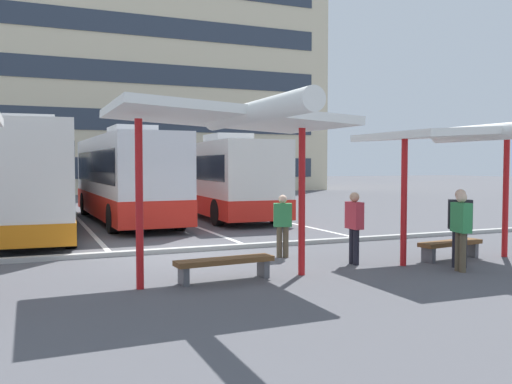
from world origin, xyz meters
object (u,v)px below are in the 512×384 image
(coach_bus_1, at_px, (126,179))
(waiting_shelter_1, at_px, (230,120))
(coach_bus_0, at_px, (34,178))
(waiting_passenger_3, at_px, (461,225))
(coach_bus_2, at_px, (219,179))
(waiting_passenger_1, at_px, (283,222))
(waiting_passenger_2, at_px, (460,222))
(waiting_passenger_0, at_px, (354,223))
(bench_1, at_px, (225,264))
(bench_2, at_px, (450,246))
(waiting_shelter_2, at_px, (467,136))

(coach_bus_1, relative_size, waiting_shelter_1, 2.11)
(coach_bus_0, height_order, waiting_passenger_3, coach_bus_0)
(coach_bus_2, bearing_deg, coach_bus_0, -161.97)
(coach_bus_1, xyz_separation_m, waiting_passenger_1, (2.13, -10.11, -0.84))
(coach_bus_0, xyz_separation_m, waiting_shelter_1, (3.33, -10.66, 1.31))
(waiting_passenger_2, bearing_deg, coach_bus_2, 94.42)
(waiting_passenger_0, distance_m, waiting_passenger_2, 2.30)
(bench_1, distance_m, bench_2, 5.80)
(waiting_passenger_0, relative_size, waiting_passenger_1, 1.07)
(waiting_shelter_2, distance_m, waiting_passenger_1, 4.73)
(coach_bus_0, height_order, coach_bus_1, coach_bus_0)
(coach_bus_0, height_order, bench_1, coach_bus_0)
(coach_bus_2, relative_size, waiting_passenger_3, 6.25)
(waiting_shelter_2, height_order, bench_2, waiting_shelter_2)
(coach_bus_1, xyz_separation_m, waiting_passenger_2, (5.18, -12.81, -0.70))
(waiting_passenger_0, relative_size, waiting_passenger_3, 0.97)
(waiting_shelter_1, distance_m, waiting_shelter_2, 5.80)
(waiting_passenger_2, xyz_separation_m, waiting_passenger_3, (-0.32, -0.37, -0.03))
(bench_2, height_order, waiting_passenger_2, waiting_passenger_2)
(waiting_shelter_1, height_order, bench_1, waiting_shelter_1)
(waiting_shelter_2, relative_size, waiting_passenger_2, 2.75)
(waiting_shelter_1, height_order, bench_2, waiting_shelter_1)
(coach_bus_1, xyz_separation_m, waiting_passenger_3, (4.86, -13.17, -0.73))
(coach_bus_2, bearing_deg, waiting_shelter_2, -83.12)
(waiting_passenger_0, bearing_deg, bench_1, -170.55)
(coach_bus_2, relative_size, waiting_shelter_2, 2.22)
(coach_bus_0, height_order, waiting_passenger_0, coach_bus_0)
(coach_bus_2, bearing_deg, waiting_shelter_1, -107.85)
(coach_bus_2, bearing_deg, waiting_passenger_3, -87.00)
(coach_bus_1, bearing_deg, bench_2, -64.41)
(bench_1, relative_size, waiting_shelter_2, 0.42)
(bench_2, bearing_deg, bench_1, -178.08)
(bench_1, height_order, waiting_passenger_1, waiting_passenger_1)
(coach_bus_2, height_order, waiting_shelter_1, coach_bus_2)
(waiting_passenger_1, bearing_deg, waiting_passenger_2, -41.44)
(waiting_passenger_2, bearing_deg, waiting_passenger_0, 147.72)
(coach_bus_0, distance_m, bench_1, 10.95)
(coach_bus_2, xyz_separation_m, waiting_passenger_2, (1.04, -13.47, -0.62))
(coach_bus_0, xyz_separation_m, bench_2, (9.13, -10.14, -1.46))
(bench_1, relative_size, waiting_passenger_2, 1.17)
(coach_bus_1, height_order, waiting_passenger_0, coach_bus_1)
(coach_bus_2, distance_m, waiting_passenger_1, 10.98)
(bench_1, distance_m, waiting_shelter_2, 6.36)
(coach_bus_0, relative_size, bench_1, 6.24)
(coach_bus_2, bearing_deg, waiting_passenger_0, -94.22)
(waiting_shelter_1, distance_m, waiting_passenger_1, 3.92)
(coach_bus_1, bearing_deg, waiting_passenger_2, -67.97)
(bench_1, height_order, waiting_passenger_3, waiting_passenger_3)
(bench_1, height_order, bench_2, same)
(coach_bus_1, relative_size, bench_1, 5.28)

